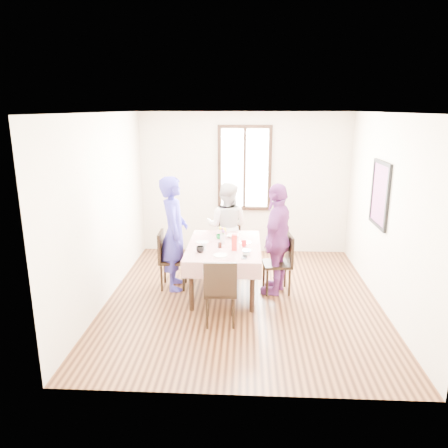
{
  "coord_description": "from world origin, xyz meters",
  "views": [
    {
      "loc": [
        0.04,
        -5.92,
        2.76
      ],
      "look_at": [
        -0.28,
        0.19,
        1.1
      ],
      "focal_mm": 34.41,
      "sensor_mm": 36.0,
      "label": 1
    }
  ],
  "objects_px": {
    "dining_table": "(224,269)",
    "person_far": "(227,227)",
    "chair_near": "(220,291)",
    "chair_far": "(227,244)",
    "person_right": "(276,239)",
    "person_left": "(174,233)",
    "chair_right": "(277,264)",
    "chair_left": "(173,260)"
  },
  "relations": [
    {
      "from": "chair_left",
      "to": "chair_right",
      "type": "relative_size",
      "value": 1.0
    },
    {
      "from": "dining_table",
      "to": "chair_left",
      "type": "distance_m",
      "value": 0.82
    },
    {
      "from": "chair_right",
      "to": "chair_far",
      "type": "xyz_separation_m",
      "value": [
        -0.81,
        0.95,
        0.0
      ]
    },
    {
      "from": "chair_right",
      "to": "person_right",
      "type": "bearing_deg",
      "value": 83.41
    },
    {
      "from": "chair_near",
      "to": "person_left",
      "type": "distance_m",
      "value": 1.45
    },
    {
      "from": "chair_right",
      "to": "dining_table",
      "type": "bearing_deg",
      "value": 86.64
    },
    {
      "from": "dining_table",
      "to": "person_left",
      "type": "relative_size",
      "value": 0.82
    },
    {
      "from": "chair_far",
      "to": "person_far",
      "type": "height_order",
      "value": "person_far"
    },
    {
      "from": "dining_table",
      "to": "chair_far",
      "type": "distance_m",
      "value": 1.0
    },
    {
      "from": "dining_table",
      "to": "chair_right",
      "type": "relative_size",
      "value": 1.6
    },
    {
      "from": "person_right",
      "to": "chair_far",
      "type": "bearing_deg",
      "value": -120.18
    },
    {
      "from": "chair_far",
      "to": "person_right",
      "type": "distance_m",
      "value": 1.3
    },
    {
      "from": "person_far",
      "to": "person_left",
      "type": "bearing_deg",
      "value": 58.49
    },
    {
      "from": "chair_left",
      "to": "person_right",
      "type": "relative_size",
      "value": 0.53
    },
    {
      "from": "chair_near",
      "to": "chair_right",
      "type": "bearing_deg",
      "value": 48.3
    },
    {
      "from": "dining_table",
      "to": "chair_right",
      "type": "height_order",
      "value": "chair_right"
    },
    {
      "from": "dining_table",
      "to": "chair_left",
      "type": "relative_size",
      "value": 1.6
    },
    {
      "from": "person_left",
      "to": "person_far",
      "type": "relative_size",
      "value": 1.15
    },
    {
      "from": "person_left",
      "to": "chair_far",
      "type": "bearing_deg",
      "value": -49.04
    },
    {
      "from": "chair_near",
      "to": "person_far",
      "type": "distance_m",
      "value": 2.01
    },
    {
      "from": "chair_right",
      "to": "chair_far",
      "type": "distance_m",
      "value": 1.25
    },
    {
      "from": "chair_left",
      "to": "chair_near",
      "type": "relative_size",
      "value": 1.0
    },
    {
      "from": "person_left",
      "to": "person_far",
      "type": "distance_m",
      "value": 1.16
    },
    {
      "from": "chair_far",
      "to": "person_right",
      "type": "height_order",
      "value": "person_right"
    },
    {
      "from": "chair_left",
      "to": "chair_far",
      "type": "xyz_separation_m",
      "value": [
        0.81,
        0.86,
        0.0
      ]
    },
    {
      "from": "dining_table",
      "to": "person_left",
      "type": "bearing_deg",
      "value": 170.15
    },
    {
      "from": "chair_left",
      "to": "chair_far",
      "type": "height_order",
      "value": "same"
    },
    {
      "from": "person_far",
      "to": "person_right",
      "type": "bearing_deg",
      "value": 141.37
    },
    {
      "from": "chair_near",
      "to": "chair_far",
      "type": "bearing_deg",
      "value": 85.96
    },
    {
      "from": "chair_right",
      "to": "person_far",
      "type": "height_order",
      "value": "person_far"
    },
    {
      "from": "dining_table",
      "to": "person_right",
      "type": "height_order",
      "value": "person_right"
    },
    {
      "from": "chair_left",
      "to": "person_right",
      "type": "distance_m",
      "value": 1.64
    },
    {
      "from": "chair_left",
      "to": "person_left",
      "type": "xyz_separation_m",
      "value": [
        0.02,
        0.0,
        0.43
      ]
    },
    {
      "from": "dining_table",
      "to": "person_far",
      "type": "height_order",
      "value": "person_far"
    },
    {
      "from": "chair_left",
      "to": "chair_near",
      "type": "distance_m",
      "value": 1.39
    },
    {
      "from": "chair_far",
      "to": "person_far",
      "type": "bearing_deg",
      "value": 97.18
    },
    {
      "from": "dining_table",
      "to": "chair_near",
      "type": "xyz_separation_m",
      "value": [
        0.0,
        -1.0,
        0.08
      ]
    },
    {
      "from": "chair_near",
      "to": "person_right",
      "type": "height_order",
      "value": "person_right"
    },
    {
      "from": "dining_table",
      "to": "person_far",
      "type": "bearing_deg",
      "value": 90.0
    },
    {
      "from": "person_right",
      "to": "chair_right",
      "type": "bearing_deg",
      "value": 110.38
    },
    {
      "from": "chair_near",
      "to": "person_left",
      "type": "relative_size",
      "value": 0.51
    },
    {
      "from": "dining_table",
      "to": "person_right",
      "type": "relative_size",
      "value": 0.85
    }
  ]
}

